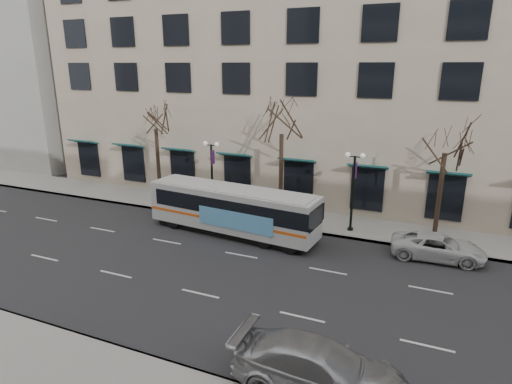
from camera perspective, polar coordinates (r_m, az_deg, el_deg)
The scene contains 12 objects.
ground at distance 22.64m, azimuth -4.48°, elevation -10.67°, with size 160.00×160.00×0.00m, color black.
sidewalk_far at distance 29.03m, azimuth 12.73°, elevation -4.55°, with size 80.00×4.00×0.15m, color gray.
building_hotel at distance 40.46m, azimuth 6.91°, elevation 18.85°, with size 40.00×20.00×24.00m, color tan.
building_far_upblock at distance 61.36m, azimuth -29.29°, elevation 18.05°, with size 28.00×20.00×28.00m, color #999993.
tree_far_left at distance 33.12m, azimuth -13.32°, elevation 9.85°, with size 3.60×3.60×8.34m.
tree_far_mid at distance 28.41m, azimuth 3.47°, elevation 9.62°, with size 3.60×3.60×8.55m.
tree_far_right at distance 26.88m, azimuth 24.11°, elevation 6.76°, with size 3.60×3.60×8.06m.
lamp_post_left at distance 30.62m, azimuth -5.88°, elevation 2.53°, with size 1.22×0.45×5.21m.
lamp_post_right at distance 27.38m, azimuth 12.81°, elevation 0.49°, with size 1.22×0.45×5.21m.
city_bus at distance 26.87m, azimuth -3.05°, elevation -2.29°, with size 11.39×3.52×3.04m.
silver_car at distance 15.22m, azimuth 8.53°, elevation -22.27°, with size 2.39×5.89×1.71m, color #A3A5AA.
white_pickup at distance 25.88m, azimuth 23.09°, elevation -6.74°, with size 2.29×4.96×1.38m, color silver.
Camera 1 is at (9.41, -17.78, 10.38)m, focal length 30.00 mm.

